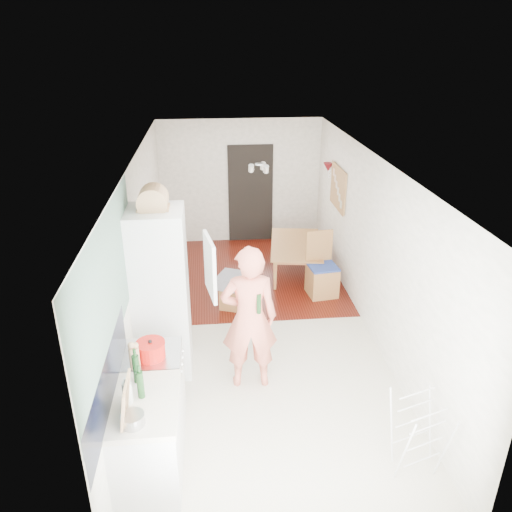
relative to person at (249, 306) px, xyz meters
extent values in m
cube|color=beige|center=(0.23, 1.20, -1.08)|extent=(3.20, 7.00, 0.01)
cube|color=#55180E|center=(0.23, 3.05, -1.08)|extent=(3.20, 3.30, 0.01)
cube|color=slate|center=(-1.36, -0.80, 0.77)|extent=(0.02, 3.00, 1.30)
cube|color=black|center=(-1.36, -1.35, 0.07)|extent=(0.02, 1.90, 0.50)
cube|color=black|center=(0.43, 4.68, -0.08)|extent=(0.90, 0.04, 2.00)
cube|color=silver|center=(-1.07, -1.35, -0.65)|extent=(0.60, 0.90, 0.86)
cube|color=#EFE5CB|center=(-1.07, -1.35, -0.19)|extent=(0.62, 0.92, 0.06)
cube|color=silver|center=(-1.07, -0.60, -0.64)|extent=(0.60, 0.60, 0.88)
cube|color=#B0B0B2|center=(-1.07, -0.60, -0.18)|extent=(0.60, 0.60, 0.04)
cube|color=silver|center=(-1.04, 0.42, -0.01)|extent=(0.66, 0.66, 2.15)
cube|color=silver|center=(-0.43, 0.12, 0.47)|extent=(0.14, 0.56, 0.70)
cube|color=white|center=(-0.73, 0.42, 0.47)|extent=(0.02, 0.52, 0.66)
cube|color=tan|center=(1.81, 3.10, 0.47)|extent=(0.03, 0.90, 0.70)
cube|color=#A05B32|center=(1.79, 3.10, 0.47)|extent=(0.00, 0.94, 0.74)
cone|color=maroon|center=(1.77, 3.75, 0.67)|extent=(0.18, 0.18, 0.16)
imported|color=#E3735C|center=(0.00, 0.00, 0.00)|extent=(0.80, 0.53, 2.16)
imported|color=#A05B32|center=(1.13, 3.05, -0.85)|extent=(0.93, 1.43, 0.47)
cube|color=gray|center=(-0.10, 1.83, -0.59)|extent=(0.56, 0.56, 0.19)
cylinder|color=red|center=(-1.07, -0.66, -0.07)|extent=(0.34, 0.34, 0.18)
cylinder|color=#B0B0B2|center=(-1.13, -1.63, -0.11)|extent=(0.25, 0.25, 0.10)
cylinder|color=#193D19|center=(0.10, -0.10, 0.09)|extent=(0.05, 0.05, 0.25)
cylinder|color=#193D19|center=(-1.10, -1.28, -0.02)|extent=(0.07, 0.07, 0.28)
cylinder|color=#193D19|center=(-1.16, -1.05, -0.02)|extent=(0.08, 0.08, 0.29)
cylinder|color=silver|center=(-1.21, -1.35, -0.05)|extent=(0.11, 0.11, 0.22)
cylinder|color=tan|center=(-1.23, -0.84, -0.04)|extent=(0.08, 0.08, 0.24)
cylinder|color=tan|center=(-1.19, -0.82, -0.05)|extent=(0.06, 0.06, 0.22)
camera|label=1|loc=(-0.41, -5.02, 2.88)|focal=35.00mm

